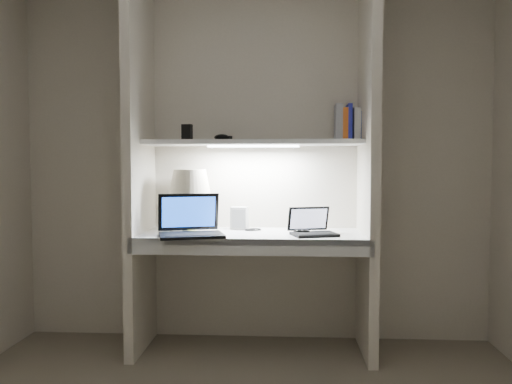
# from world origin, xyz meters

# --- Properties ---
(back_wall) EXTENTS (3.20, 0.01, 2.50)m
(back_wall) POSITION_xyz_m (0.00, 1.50, 1.25)
(back_wall) COLOR beige
(back_wall) RESTS_ON floor
(alcove_panel_left) EXTENTS (0.06, 0.55, 2.50)m
(alcove_panel_left) POSITION_xyz_m (-0.73, 1.23, 1.25)
(alcove_panel_left) COLOR beige
(alcove_panel_left) RESTS_ON floor
(alcove_panel_right) EXTENTS (0.06, 0.55, 2.50)m
(alcove_panel_right) POSITION_xyz_m (0.73, 1.23, 1.25)
(alcove_panel_right) COLOR beige
(alcove_panel_right) RESTS_ON floor
(desk) EXTENTS (1.40, 0.55, 0.04)m
(desk) POSITION_xyz_m (0.00, 1.23, 0.75)
(desk) COLOR white
(desk) RESTS_ON alcove_panel_left
(desk_apron) EXTENTS (1.46, 0.03, 0.10)m
(desk_apron) POSITION_xyz_m (0.00, 0.96, 0.72)
(desk_apron) COLOR silver
(desk_apron) RESTS_ON desk
(shelf) EXTENTS (1.40, 0.36, 0.03)m
(shelf) POSITION_xyz_m (0.00, 1.32, 1.35)
(shelf) COLOR silver
(shelf) RESTS_ON back_wall
(strip_light) EXTENTS (0.60, 0.04, 0.02)m
(strip_light) POSITION_xyz_m (0.00, 1.32, 1.33)
(strip_light) COLOR white
(strip_light) RESTS_ON shelf
(table_lamp) EXTENTS (0.28, 0.28, 0.41)m
(table_lamp) POSITION_xyz_m (-0.42, 1.32, 1.04)
(table_lamp) COLOR white
(table_lamp) RESTS_ON desk
(laptop_main) EXTENTS (0.46, 0.42, 0.25)m
(laptop_main) POSITION_xyz_m (-0.37, 1.08, 0.83)
(laptop_main) COLOR black
(laptop_main) RESTS_ON desk
(laptop_netbook) EXTENTS (0.32, 0.30, 0.17)m
(laptop_netbook) POSITION_xyz_m (0.38, 1.15, 0.81)
(laptop_netbook) COLOR black
(laptop_netbook) RESTS_ON desk
(speaker) EXTENTS (0.12, 0.10, 0.15)m
(speaker) POSITION_xyz_m (-0.10, 1.38, 0.85)
(speaker) COLOR silver
(speaker) RESTS_ON desk
(mouse) EXTENTS (0.13, 0.11, 0.04)m
(mouse) POSITION_xyz_m (0.31, 1.15, 0.79)
(mouse) COLOR black
(mouse) RESTS_ON desk
(cable_coil) EXTENTS (0.10, 0.10, 0.01)m
(cable_coil) POSITION_xyz_m (0.01, 1.35, 0.78)
(cable_coil) COLOR black
(cable_coil) RESTS_ON desk
(sticky_note) EXTENTS (0.09, 0.09, 0.00)m
(sticky_note) POSITION_xyz_m (-0.40, 1.28, 0.77)
(sticky_note) COLOR yellow
(sticky_note) RESTS_ON desk
(book_row) EXTENTS (0.22, 0.16, 0.24)m
(book_row) POSITION_xyz_m (0.65, 1.39, 1.48)
(book_row) COLOR silver
(book_row) RESTS_ON shelf
(shelf_box) EXTENTS (0.07, 0.06, 0.11)m
(shelf_box) POSITION_xyz_m (-0.45, 1.36, 1.42)
(shelf_box) COLOR black
(shelf_box) RESTS_ON shelf
(shelf_gadget) EXTENTS (0.12, 0.10, 0.04)m
(shelf_gadget) POSITION_xyz_m (-0.22, 1.38, 1.39)
(shelf_gadget) COLOR black
(shelf_gadget) RESTS_ON shelf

